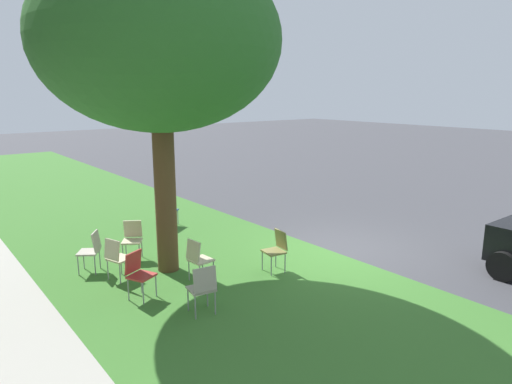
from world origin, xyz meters
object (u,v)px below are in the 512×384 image
at_px(chair_4, 198,257).
at_px(chair_6, 92,248).
at_px(street_tree, 159,42).
at_px(chair_7, 117,256).
at_px(chair_3, 277,247).
at_px(chair_5, 132,237).
at_px(chair_1, 167,208).
at_px(chair_0, 203,286).
at_px(chair_2, 138,271).

height_order(chair_4, chair_6, same).
height_order(street_tree, chair_7, street_tree).
xyz_separation_m(chair_3, chair_5, (2.57, 2.08, 0.00)).
bearing_deg(chair_7, chair_3, -119.62).
relative_size(chair_5, chair_6, 1.00).
bearing_deg(street_tree, chair_1, -27.41).
height_order(chair_0, chair_7, same).
bearing_deg(chair_6, chair_1, -53.44).
bearing_deg(street_tree, chair_3, -130.28).
height_order(chair_1, chair_6, same).
distance_m(chair_3, chair_6, 3.87).
bearing_deg(chair_5, chair_7, 142.01).
xyz_separation_m(street_tree, chair_0, (-2.19, 0.50, -4.13)).
distance_m(street_tree, chair_0, 4.70).
height_order(street_tree, chair_5, street_tree).
bearing_deg(chair_3, chair_0, 107.17).
bearing_deg(chair_3, street_tree, 49.72).
height_order(chair_2, chair_6, same).
bearing_deg(chair_4, chair_5, 13.21).
relative_size(chair_0, chair_5, 1.00).
distance_m(chair_1, chair_4, 4.18).
height_order(chair_6, chair_7, same).
relative_size(chair_4, chair_5, 1.00).
bearing_deg(street_tree, chair_4, -170.47).
bearing_deg(chair_2, chair_0, -156.11).
xyz_separation_m(chair_0, chair_5, (3.27, -0.18, 0.00)).
height_order(chair_1, chair_2, same).
distance_m(street_tree, chair_6, 4.42).
distance_m(chair_2, chair_4, 1.23).
xyz_separation_m(chair_0, chair_4, (1.23, -0.66, 0.00)).
xyz_separation_m(chair_1, chair_5, (-1.91, 1.87, 0.00)).
distance_m(chair_1, chair_3, 4.49).
height_order(chair_2, chair_5, same).
bearing_deg(chair_4, chair_2, 87.41).
xyz_separation_m(street_tree, chair_6, (0.87, 1.30, -4.13)).
bearing_deg(chair_2, chair_7, -0.19).
distance_m(chair_0, chair_2, 1.41).
bearing_deg(chair_4, chair_3, -108.49).
xyz_separation_m(chair_5, chair_6, (-0.20, 0.99, 0.00)).
xyz_separation_m(chair_3, chair_4, (0.53, 1.60, 0.00)).
height_order(chair_3, chair_6, same).
xyz_separation_m(chair_0, chair_3, (0.70, -2.26, 0.00)).
xyz_separation_m(street_tree, chair_3, (-1.49, -1.76, -4.13)).
bearing_deg(chair_0, street_tree, -12.85).
distance_m(street_tree, chair_7, 4.27).
relative_size(chair_6, chair_7, 1.00).
relative_size(chair_2, chair_3, 1.00).
height_order(chair_0, chair_6, same).
bearing_deg(chair_2, chair_5, -20.87).
bearing_deg(chair_1, chair_6, 126.56).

